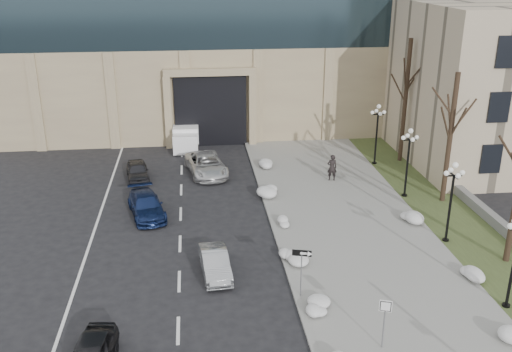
% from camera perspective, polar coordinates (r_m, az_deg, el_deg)
% --- Properties ---
extents(sidewalk, '(9.00, 40.00, 0.12)m').
position_cam_1_polar(sidewalk, '(33.48, 9.84, -5.70)').
color(sidewalk, gray).
rests_on(sidewalk, ground).
extents(curb, '(0.30, 40.00, 0.14)m').
position_cam_1_polar(curb, '(32.55, 2.16, -6.17)').
color(curb, gray).
rests_on(curb, ground).
extents(grass_strip, '(4.00, 40.00, 0.10)m').
position_cam_1_polar(grass_strip, '(35.78, 19.92, -4.92)').
color(grass_strip, '#394522').
rests_on(grass_strip, ground).
extents(stone_wall, '(0.50, 30.00, 0.70)m').
position_cam_1_polar(stone_wall, '(38.16, 21.41, -3.00)').
color(stone_wall, slate).
rests_on(stone_wall, ground).
extents(car_b, '(1.63, 3.84, 1.23)m').
position_cam_1_polar(car_b, '(28.92, -4.11, -8.69)').
color(car_b, '#999CA0').
rests_on(car_b, ground).
extents(car_c, '(2.89, 4.90, 1.33)m').
position_cam_1_polar(car_c, '(35.77, -10.91, -2.91)').
color(car_c, navy).
rests_on(car_c, ground).
extents(car_d, '(3.39, 5.71, 1.49)m').
position_cam_1_polar(car_d, '(42.01, -5.00, 1.15)').
color(car_d, silver).
rests_on(car_d, ground).
extents(car_e, '(2.02, 3.89, 1.26)m').
position_cam_1_polar(car_e, '(41.82, -11.77, 0.52)').
color(car_e, '#2A2A2E').
rests_on(car_e, ground).
extents(pedestrian, '(0.71, 0.48, 1.91)m').
position_cam_1_polar(pedestrian, '(40.64, 7.61, 0.85)').
color(pedestrian, black).
rests_on(pedestrian, sidewalk).
extents(box_truck, '(2.26, 6.03, 1.90)m').
position_cam_1_polar(box_truck, '(48.87, -6.98, 4.13)').
color(box_truck, white).
rests_on(box_truck, ground).
extents(one_way_sign, '(0.92, 0.41, 2.50)m').
position_cam_1_polar(one_way_sign, '(26.34, 4.92, -8.27)').
color(one_way_sign, slate).
rests_on(one_way_sign, ground).
extents(keep_sign, '(0.48, 0.20, 2.33)m').
position_cam_1_polar(keep_sign, '(23.76, 12.76, -13.31)').
color(keep_sign, slate).
rests_on(keep_sign, ground).
extents(snow_clump_c, '(1.10, 1.60, 0.36)m').
position_cam_1_polar(snow_clump_c, '(26.30, 5.68, -12.85)').
color(snow_clump_c, silver).
rests_on(snow_clump_c, sidewalk).
extents(snow_clump_d, '(1.10, 1.60, 0.36)m').
position_cam_1_polar(snow_clump_d, '(30.07, 3.39, -8.12)').
color(snow_clump_d, silver).
rests_on(snow_clump_d, sidewalk).
extents(snow_clump_e, '(1.10, 1.60, 0.36)m').
position_cam_1_polar(snow_clump_e, '(33.91, 2.88, -4.58)').
color(snow_clump_e, silver).
rests_on(snow_clump_e, sidewalk).
extents(snow_clump_f, '(1.10, 1.60, 0.36)m').
position_cam_1_polar(snow_clump_f, '(38.00, 1.42, -1.66)').
color(snow_clump_f, silver).
rests_on(snow_clump_f, sidewalk).
extents(snow_clump_g, '(1.10, 1.60, 0.36)m').
position_cam_1_polar(snow_clump_g, '(43.06, 0.49, 1.10)').
color(snow_clump_g, silver).
rests_on(snow_clump_g, sidewalk).
extents(snow_clump_i, '(1.10, 1.60, 0.36)m').
position_cam_1_polar(snow_clump_i, '(30.58, 20.19, -8.97)').
color(snow_clump_i, silver).
rests_on(snow_clump_i, sidewalk).
extents(snow_clump_j, '(1.10, 1.60, 0.36)m').
position_cam_1_polar(snow_clump_j, '(35.43, 15.39, -4.19)').
color(snow_clump_j, silver).
rests_on(snow_clump_j, sidewalk).
extents(lamppost_b, '(1.18, 1.18, 4.76)m').
position_cam_1_polar(lamppost_b, '(32.66, 19.00, -1.48)').
color(lamppost_b, black).
rests_on(lamppost_b, ground).
extents(lamppost_c, '(1.18, 1.18, 4.76)m').
position_cam_1_polar(lamppost_c, '(38.23, 15.00, 2.18)').
color(lamppost_c, black).
rests_on(lamppost_c, ground).
extents(lamppost_d, '(1.18, 1.18, 4.76)m').
position_cam_1_polar(lamppost_d, '(44.06, 12.03, 4.89)').
color(lamppost_d, black).
rests_on(lamppost_d, ground).
extents(tree_mid, '(3.20, 3.20, 8.50)m').
position_cam_1_polar(tree_mid, '(37.55, 19.03, 5.29)').
color(tree_mid, black).
rests_on(tree_mid, ground).
extents(tree_far, '(3.20, 3.20, 9.50)m').
position_cam_1_polar(tree_far, '(44.55, 14.85, 8.91)').
color(tree_far, black).
rests_on(tree_far, ground).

